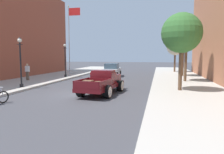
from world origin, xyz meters
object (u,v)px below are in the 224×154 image
street_tree_nearest (182,33)px  pedestrian_sidewalk_left (27,71)px  street_tree_second (187,31)px  street_tree_third (183,40)px  street_lamp_near (20,58)px  hotrod_truck_maroon (103,82)px  street_lamp_far (65,57)px  flagpole (71,32)px  street_tree_farthest (175,47)px  car_background_silver (112,70)px

street_tree_nearest → pedestrian_sidewalk_left: bearing=168.1°
pedestrian_sidewalk_left → street_tree_nearest: street_tree_nearest is taller
street_tree_second → street_tree_third: bearing=86.8°
street_lamp_near → street_tree_third: street_tree_third is taller
street_lamp_near → street_tree_third: 18.12m
hotrod_truck_maroon → pedestrian_sidewalk_left: (-8.99, 4.50, 0.33)m
street_lamp_far → street_tree_nearest: (12.03, -7.01, 1.74)m
flagpole → street_tree_nearest: 17.96m
street_tree_nearest → street_tree_second: bearing=80.0°
street_tree_farthest → hotrod_truck_maroon: bearing=-107.7°
flagpole → street_tree_nearest: bearing=-41.4°
flagpole → street_tree_third: flagpole is taller
car_background_silver → street_tree_nearest: (7.12, -9.73, 3.36)m
street_lamp_near → street_tree_nearest: bearing=5.8°
flagpole → street_lamp_near: bearing=-83.3°
street_lamp_near → street_tree_second: size_ratio=0.62×
car_background_silver → street_tree_third: size_ratio=0.76×
street_tree_third → street_tree_farthest: bearing=94.1°
street_lamp_far → street_tree_second: street_tree_second is taller
car_background_silver → flagpole: bearing=161.6°
street_tree_second → street_tree_third: (0.30, 5.44, -0.43)m
street_tree_third → street_lamp_far: bearing=-163.1°
hotrod_truck_maroon → street_tree_nearest: 6.41m
street_lamp_far → flagpole: 6.04m
street_lamp_near → flagpole: (-1.54, 13.03, 3.39)m
car_background_silver → street_lamp_near: size_ratio=1.14×
street_tree_nearest → street_tree_farthest: street_tree_nearest is taller
flagpole → street_tree_farthest: size_ratio=1.80×
street_lamp_far → street_tree_farthest: street_tree_farthest is taller
pedestrian_sidewalk_left → street_lamp_near: (2.34, -4.19, 1.30)m
street_lamp_far → car_background_silver: bearing=28.9°
car_background_silver → pedestrian_sidewalk_left: 9.80m
street_tree_farthest → street_tree_third: bearing=-85.9°
street_tree_third → hotrod_truck_maroon: bearing=-117.4°
street_tree_third → street_tree_nearest: bearing=-96.7°
pedestrian_sidewalk_left → street_tree_third: size_ratio=0.29×
flagpole → street_tree_farthest: flagpole is taller
street_tree_farthest → pedestrian_sidewalk_left: bearing=-136.0°
street_lamp_far → street_tree_nearest: 14.03m
street_lamp_near → street_lamp_far: size_ratio=1.00×
car_background_silver → street_tree_farthest: size_ratio=0.86×
street_lamp_near → pedestrian_sidewalk_left: bearing=119.2°
street_tree_nearest → street_lamp_near: bearing=-174.2°
pedestrian_sidewalk_left → street_tree_nearest: (14.22, -2.98, 3.04)m
hotrod_truck_maroon → street_tree_farthest: street_tree_farthest is taller
car_background_silver → hotrod_truck_maroon: bearing=-80.5°
car_background_silver → street_lamp_near: bearing=-113.5°
flagpole → street_tree_third: bearing=-2.9°
pedestrian_sidewalk_left → street_lamp_near: bearing=-60.8°
hotrod_truck_maroon → street_tree_third: 14.65m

